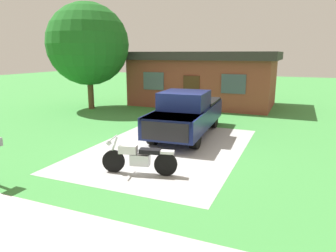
{
  "coord_description": "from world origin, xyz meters",
  "views": [
    {
      "loc": [
        4.26,
        -10.06,
        3.4
      ],
      "look_at": [
        0.13,
        -0.24,
        0.9
      ],
      "focal_mm": 33.18,
      "sensor_mm": 36.0,
      "label": 1
    }
  ],
  "objects_px": {
    "motorcycle": "(139,158)",
    "pickup_truck": "(187,113)",
    "shade_tree": "(88,44)",
    "neighbor_house": "(203,78)"
  },
  "relations": [
    {
      "from": "shade_tree",
      "to": "neighbor_house",
      "type": "relative_size",
      "value": 0.67
    },
    {
      "from": "shade_tree",
      "to": "neighbor_house",
      "type": "bearing_deg",
      "value": 36.16
    },
    {
      "from": "motorcycle",
      "to": "pickup_truck",
      "type": "relative_size",
      "value": 0.38
    },
    {
      "from": "pickup_truck",
      "to": "shade_tree",
      "type": "bearing_deg",
      "value": 154.11
    },
    {
      "from": "pickup_truck",
      "to": "neighbor_house",
      "type": "relative_size",
      "value": 0.6
    },
    {
      "from": "motorcycle",
      "to": "pickup_truck",
      "type": "height_order",
      "value": "pickup_truck"
    },
    {
      "from": "motorcycle",
      "to": "neighbor_house",
      "type": "height_order",
      "value": "neighbor_house"
    },
    {
      "from": "motorcycle",
      "to": "pickup_truck",
      "type": "distance_m",
      "value": 4.79
    },
    {
      "from": "motorcycle",
      "to": "neighbor_house",
      "type": "bearing_deg",
      "value": 98.44
    },
    {
      "from": "shade_tree",
      "to": "pickup_truck",
      "type": "bearing_deg",
      "value": -25.89
    }
  ]
}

